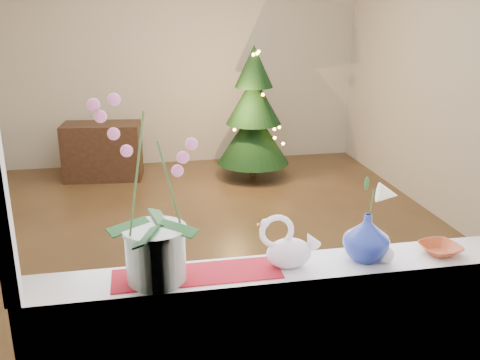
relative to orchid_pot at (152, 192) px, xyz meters
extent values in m
plane|color=#3C2918|center=(0.55, 2.38, -1.30)|extent=(5.00, 5.00, 0.00)
cube|color=beige|center=(0.55, 4.88, 0.05)|extent=(4.50, 0.10, 2.70)
cube|color=beige|center=(0.55, -0.12, 0.05)|extent=(4.50, 0.10, 2.70)
cube|color=beige|center=(2.80, 2.38, 0.05)|extent=(0.10, 5.00, 2.70)
cube|color=white|center=(0.55, 0.01, -0.40)|extent=(2.20, 0.26, 0.04)
cube|color=maroon|center=(0.17, 0.01, -0.38)|extent=(0.70, 0.20, 0.01)
imported|color=navy|center=(0.91, 0.02, -0.26)|extent=(0.30, 0.30, 0.24)
sphere|color=silver|center=(0.98, -0.03, -0.34)|extent=(0.09, 0.09, 0.07)
imported|color=#9C381A|center=(1.26, 0.00, -0.36)|extent=(0.17, 0.17, 0.04)
cube|color=black|center=(-0.48, 4.33, -0.97)|extent=(0.93, 0.54, 0.67)
camera|label=1|loc=(-0.03, -1.97, 0.69)|focal=40.00mm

